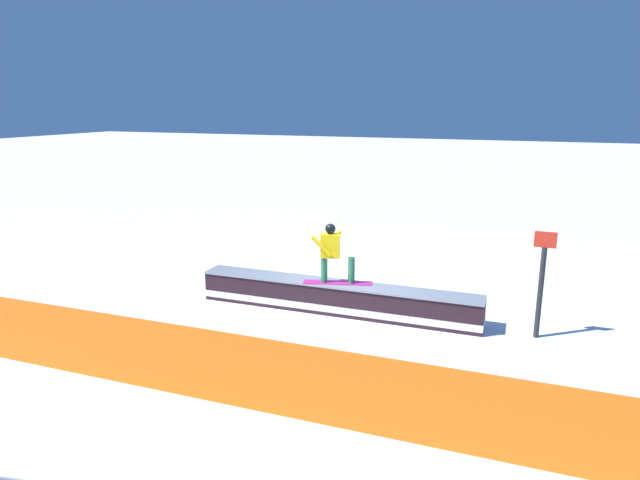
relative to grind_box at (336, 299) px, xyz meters
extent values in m
plane|color=white|center=(0.00, 0.00, -0.30)|extent=(120.00, 120.00, 0.00)
cube|color=black|center=(0.00, 0.00, 0.01)|extent=(6.20, 0.70, 0.63)
cube|color=white|center=(0.00, 0.00, -0.15)|extent=(6.21, 0.71, 0.15)
cube|color=gray|center=(0.00, 0.00, 0.35)|extent=(6.20, 0.76, 0.04)
cube|color=#C12489|center=(-0.03, 0.00, 0.37)|extent=(1.49, 0.67, 0.01)
cylinder|color=#2B784B|center=(0.25, 0.08, 0.66)|extent=(0.17, 0.17, 0.56)
cylinder|color=#2B784B|center=(-0.31, -0.08, 0.66)|extent=(0.17, 0.17, 0.56)
cube|color=yellow|center=(0.13, 0.04, 1.19)|extent=(0.45, 0.34, 0.51)
sphere|color=black|center=(0.13, 0.04, 1.56)|extent=(0.22, 0.22, 0.22)
cylinder|color=yellow|center=(0.26, 0.25, 1.22)|extent=(0.45, 0.21, 0.46)
cylinder|color=yellow|center=(0.08, -0.14, 1.22)|extent=(0.28, 0.16, 0.55)
cube|color=orange|center=(0.00, 4.16, 0.27)|extent=(11.59, 0.32, 1.15)
cylinder|color=#262628|center=(-4.06, -0.19, 0.60)|extent=(0.10, 0.10, 1.80)
cube|color=red|center=(-4.06, -0.19, 1.65)|extent=(0.40, 0.04, 0.30)
camera|label=1|loc=(-3.83, 10.66, 4.13)|focal=31.11mm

